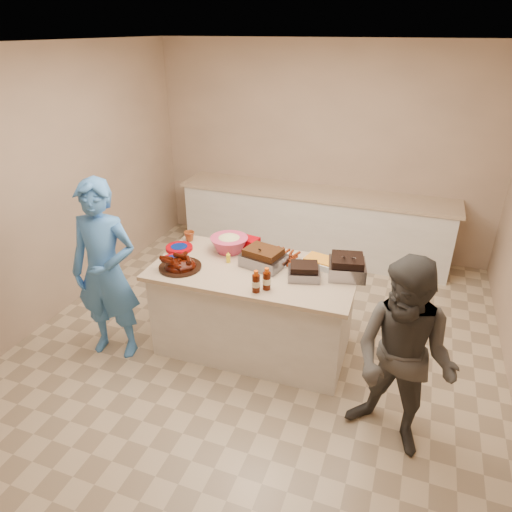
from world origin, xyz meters
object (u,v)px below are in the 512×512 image
(plastic_cup, at_px, (190,241))
(guest_blue, at_px, (118,348))
(rib_platter, at_px, (180,268))
(coleslaw_bowl, at_px, (229,251))
(guest_gray, at_px, (389,439))
(roasting_pan, at_px, (346,276))
(bbq_bottle_b, at_px, (256,292))
(island, at_px, (254,346))
(mustard_bottle, at_px, (228,262))
(bbq_bottle_a, at_px, (267,289))

(plastic_cup, relative_size, guest_blue, 0.06)
(rib_platter, relative_size, coleslaw_bowl, 1.06)
(plastic_cup, height_order, guest_gray, plastic_cup)
(roasting_pan, bearing_deg, bbq_bottle_b, -153.15)
(rib_platter, relative_size, plastic_cup, 3.63)
(island, bearing_deg, guest_gray, -28.98)
(mustard_bottle, bearing_deg, coleslaw_bowl, 110.65)
(guest_blue, bearing_deg, coleslaw_bowl, 31.17)
(mustard_bottle, height_order, plastic_cup, same)
(guest_blue, bearing_deg, bbq_bottle_a, -1.18)
(roasting_pan, bearing_deg, guest_blue, -174.51)
(coleslaw_bowl, relative_size, guest_gray, 0.24)
(bbq_bottle_b, relative_size, mustard_bottle, 1.80)
(mustard_bottle, distance_m, plastic_cup, 0.63)
(island, relative_size, roasting_pan, 5.86)
(coleslaw_bowl, height_order, plastic_cup, coleslaw_bowl)
(roasting_pan, relative_size, bbq_bottle_b, 1.62)
(rib_platter, distance_m, guest_blue, 1.09)
(bbq_bottle_b, distance_m, mustard_bottle, 0.58)
(bbq_bottle_b, relative_size, guest_gray, 0.13)
(rib_platter, xyz_separation_m, roasting_pan, (1.43, 0.37, 0.00))
(plastic_cup, relative_size, guest_gray, 0.07)
(roasting_pan, bearing_deg, coleslaw_bowl, 163.15)
(plastic_cup, distance_m, guest_blue, 1.27)
(guest_gray, bearing_deg, island, 174.49)
(guest_blue, bearing_deg, rib_platter, 15.78)
(rib_platter, height_order, guest_gray, rib_platter)
(roasting_pan, relative_size, mustard_bottle, 2.91)
(island, xyz_separation_m, coleslaw_bowl, (-0.35, 0.25, 0.87))
(island, xyz_separation_m, plastic_cup, (-0.82, 0.33, 0.87))
(rib_platter, distance_m, roasting_pan, 1.48)
(rib_platter, bearing_deg, guest_blue, -155.58)
(island, height_order, mustard_bottle, mustard_bottle)
(roasting_pan, bearing_deg, rib_platter, -177.58)
(island, bearing_deg, bbq_bottle_b, -68.72)
(roasting_pan, xyz_separation_m, guest_gray, (0.56, -0.87, -0.87))
(bbq_bottle_b, distance_m, guest_gray, 1.52)
(bbq_bottle_a, bearing_deg, roasting_pan, 38.11)
(island, relative_size, plastic_cup, 17.25)
(mustard_bottle, xyz_separation_m, plastic_cup, (-0.56, 0.30, 0.00))
(rib_platter, height_order, roasting_pan, rib_platter)
(roasting_pan, distance_m, bbq_bottle_a, 0.74)
(island, height_order, roasting_pan, roasting_pan)
(coleslaw_bowl, bearing_deg, mustard_bottle, -69.35)
(bbq_bottle_b, bearing_deg, rib_platter, 168.91)
(rib_platter, distance_m, plastic_cup, 0.58)
(island, relative_size, guest_blue, 1.07)
(roasting_pan, relative_size, plastic_cup, 2.95)
(island, xyz_separation_m, guest_gray, (1.36, -0.72, 0.00))
(rib_platter, bearing_deg, guest_gray, -14.04)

